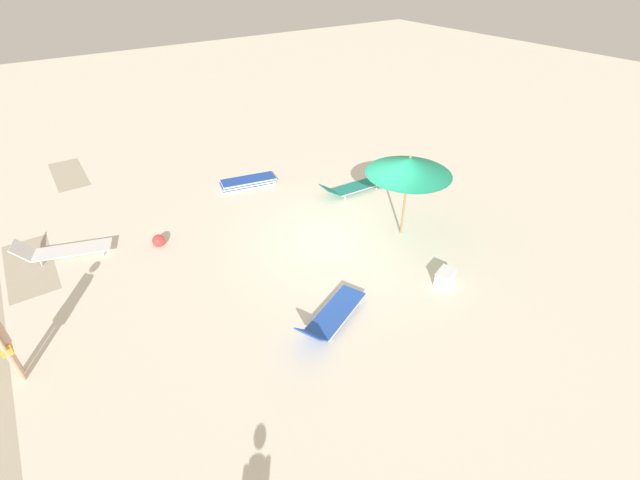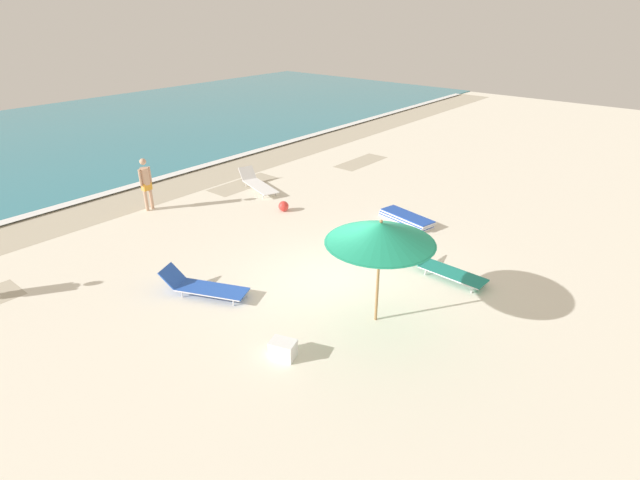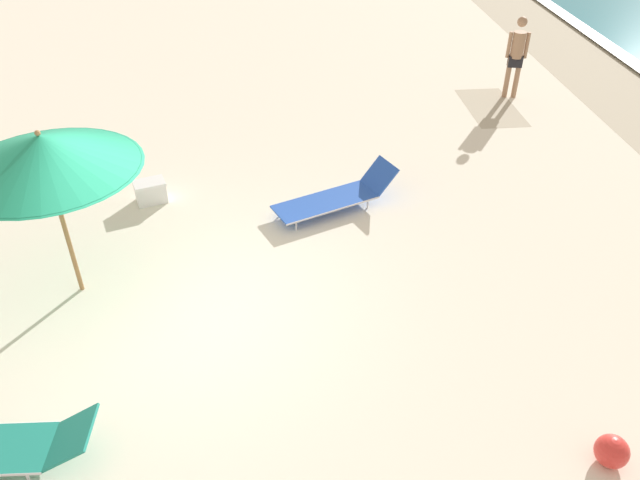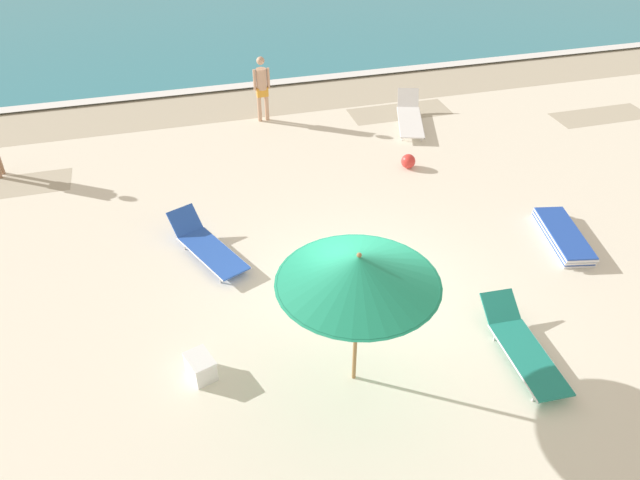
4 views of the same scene
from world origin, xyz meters
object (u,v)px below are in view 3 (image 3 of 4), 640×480
at_px(sun_lounger_near_water_left, 337,196).
at_px(beachgoer_wading_adult, 517,53).
at_px(beach_ball, 612,451).
at_px(beach_umbrella, 43,153).
at_px(cooler_box, 150,191).

bearing_deg(sun_lounger_near_water_left, beachgoer_wading_adult, 110.58).
height_order(sun_lounger_near_water_left, beach_ball, sun_lounger_near_water_left).
bearing_deg(beach_ball, sun_lounger_near_water_left, -156.50).
bearing_deg(sun_lounger_near_water_left, beach_umbrella, -88.38).
relative_size(beach_umbrella, beachgoer_wading_adult, 1.35).
xyz_separation_m(sun_lounger_near_water_left, beach_ball, (5.03, 2.19, -0.05)).
distance_m(beach_umbrella, sun_lounger_near_water_left, 4.51).
height_order(beach_ball, cooler_box, cooler_box).
bearing_deg(beach_umbrella, cooler_box, 163.37).
height_order(beach_umbrella, beach_ball, beach_umbrella).
bearing_deg(beach_umbrella, beach_ball, 60.96).
bearing_deg(beachgoer_wading_adult, cooler_box, -141.84).
bearing_deg(cooler_box, beach_ball, 115.02).
distance_m(beachgoer_wading_adult, cooler_box, 8.37).
xyz_separation_m(beach_ball, cooler_box, (-5.51, -5.24, 0.02)).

